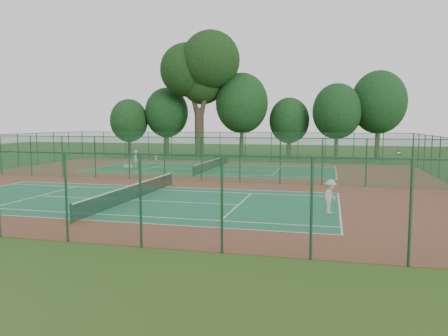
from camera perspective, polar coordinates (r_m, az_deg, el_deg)
The scene contains 19 objects.
ground at distance 34.80m, azimuth -5.38°, elevation -1.69°, with size 120.00×120.00×0.00m, color #2A4917.
red_pad at distance 34.80m, azimuth -5.38°, elevation -1.68°, with size 40.00×36.00×0.01m, color brown.
court_near at distance 26.56m, azimuth -11.77°, elevation -4.12°, with size 23.77×10.97×0.01m, color #206648.
court_far at distance 43.34m, azimuth -1.48°, elevation -0.14°, with size 23.77×10.97×0.01m, color #1E6138.
fence_north at distance 51.92m, azimuth 1.12°, elevation 2.79°, with size 40.00×0.09×3.50m.
fence_south at distance 18.69m, azimuth -23.85°, elevation -3.30°, with size 40.00×0.09×3.50m.
fence_divider at distance 34.62m, azimuth -5.41°, elevation 1.20°, with size 40.00×0.09×3.50m.
tennis_net_near at distance 26.48m, azimuth -11.79°, elevation -3.00°, with size 0.10×12.90×0.97m.
tennis_net_far at distance 43.29m, azimuth -1.49°, elevation 0.55°, with size 0.10×12.90×0.97m.
player_near at distance 22.74m, azimuth 13.72°, elevation -3.63°, with size 1.12×0.64×1.73m, color silver.
player_far at distance 46.98m, azimuth -11.49°, elevation 1.26°, with size 0.62×0.41×1.71m, color silver.
trash_bin at distance 54.12m, azimuth -8.89°, elevation 1.44°, with size 0.47×0.47×0.84m, color slate.
bench at distance 51.49m, azimuth -0.63°, elevation 1.28°, with size 1.37×0.64×0.81m.
kit_bag at distance 46.00m, azimuth -12.43°, elevation 0.27°, with size 0.87×0.33×0.33m, color silver.
stray_ball_a at distance 33.93m, azimuth -3.14°, elevation -1.79°, with size 0.06×0.06×0.06m, color gold.
stray_ball_b at distance 32.47m, azimuth 4.82°, elevation -2.15°, with size 0.07×0.07×0.07m, color yellow.
stray_ball_c at distance 34.57m, azimuth -8.86°, elevation -1.71°, with size 0.07×0.07×0.07m, color yellow.
big_tree at distance 57.71m, azimuth -3.12°, elevation 12.80°, with size 10.59×7.75×16.27m.
evergreen_row at distance 58.04m, azimuth 2.95°, elevation 1.37°, with size 39.00×5.00×12.00m, color black, non-canonical shape.
Camera 1 is at (11.34, -32.58, 4.59)m, focal length 35.00 mm.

